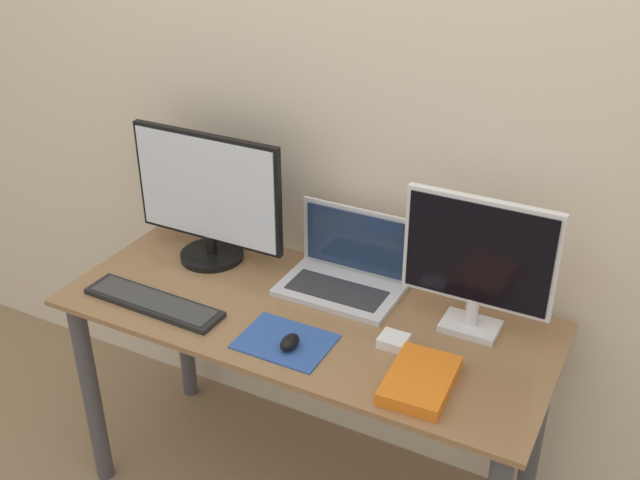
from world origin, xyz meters
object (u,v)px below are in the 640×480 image
(monitor_left, at_px, (208,198))
(book, at_px, (420,380))
(mouse, at_px, (290,342))
(power_brick, at_px, (394,341))
(laptop, at_px, (346,269))
(keyboard, at_px, (153,302))
(monitor_right, at_px, (478,260))

(monitor_left, height_order, book, monitor_left)
(mouse, distance_m, power_brick, 0.29)
(laptop, xyz_separation_m, keyboard, (-0.47, -0.36, -0.05))
(book, xyz_separation_m, power_brick, (-0.13, 0.13, -0.00))
(laptop, relative_size, power_brick, 4.75)
(book, bearing_deg, mouse, -177.15)
(mouse, relative_size, power_brick, 0.95)
(monitor_right, bearing_deg, book, -97.29)
(monitor_left, relative_size, keyboard, 1.16)
(monitor_left, xyz_separation_m, mouse, (0.48, -0.32, -0.20))
(monitor_left, relative_size, mouse, 7.30)
(monitor_left, relative_size, monitor_right, 1.26)
(keyboard, distance_m, book, 0.85)
(book, relative_size, power_brick, 3.19)
(monitor_right, height_order, keyboard, monitor_right)
(monitor_left, distance_m, mouse, 0.61)
(monitor_left, height_order, mouse, monitor_left)
(book, height_order, power_brick, book)
(mouse, height_order, power_brick, mouse)
(keyboard, bearing_deg, book, 1.07)
(mouse, distance_m, book, 0.37)
(mouse, bearing_deg, laptop, 91.02)
(monitor_right, xyz_separation_m, mouse, (-0.41, -0.32, -0.20))
(laptop, distance_m, power_brick, 0.34)
(mouse, bearing_deg, keyboard, 179.66)
(laptop, xyz_separation_m, power_brick, (0.25, -0.22, -0.04))
(laptop, bearing_deg, monitor_left, -174.52)
(monitor_right, distance_m, power_brick, 0.32)
(monitor_right, relative_size, book, 1.72)
(monitor_right, relative_size, power_brick, 5.49)
(monitor_left, bearing_deg, mouse, -33.93)
(monitor_right, distance_m, mouse, 0.56)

